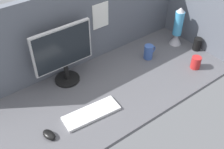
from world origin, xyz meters
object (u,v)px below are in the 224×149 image
at_px(keyboard, 91,113).
at_px(mug_red_plastic, 196,62).
at_px(lava_lamp, 177,29).
at_px(monitor, 63,53).
at_px(mouse, 49,135).
at_px(mug_black_travel, 197,44).
at_px(mug_ceramic_blue, 149,52).

bearing_deg(keyboard, mug_red_plastic, 0.21).
bearing_deg(mug_red_plastic, lava_lamp, 69.12).
distance_m(monitor, mouse, 0.56).
bearing_deg(lava_lamp, monitor, 171.71).
relative_size(keyboard, mug_black_travel, 3.47).
bearing_deg(mug_ceramic_blue, mug_black_travel, -20.92).
bearing_deg(keyboard, mug_ceramic_blue, 23.33).
bearing_deg(keyboard, mug_black_travel, 9.07).
height_order(mouse, mug_black_travel, mug_black_travel).
bearing_deg(monitor, mug_ceramic_blue, -13.54).
xyz_separation_m(mug_black_travel, mug_ceramic_blue, (-0.40, 0.15, 0.01)).
relative_size(keyboard, mouse, 3.85).
height_order(monitor, lava_lamp, monitor).
distance_m(mug_ceramic_blue, lava_lamp, 0.34).
xyz_separation_m(mouse, lava_lamp, (1.33, 0.24, 0.13)).
bearing_deg(mouse, mug_black_travel, -8.59).
xyz_separation_m(monitor, mug_red_plastic, (0.86, -0.47, -0.19)).
bearing_deg(keyboard, monitor, 88.69).
height_order(monitor, mug_black_travel, monitor).
distance_m(mug_black_travel, mug_ceramic_blue, 0.43).
height_order(mug_ceramic_blue, mug_red_plastic, mug_ceramic_blue).
xyz_separation_m(mug_black_travel, lava_lamp, (-0.08, 0.17, 0.09)).
relative_size(monitor, lava_lamp, 1.29).
distance_m(keyboard, mug_black_travel, 1.11).
height_order(mug_black_travel, lava_lamp, lava_lamp).
distance_m(mouse, lava_lamp, 1.36).
xyz_separation_m(mug_red_plastic, lava_lamp, (0.12, 0.32, 0.09)).
xyz_separation_m(monitor, mug_black_travel, (1.06, -0.31, -0.19)).
height_order(keyboard, mug_black_travel, mug_black_travel).
height_order(mouse, lava_lamp, lava_lamp).
bearing_deg(mug_ceramic_blue, mug_red_plastic, -56.43).
xyz_separation_m(monitor, mouse, (-0.34, -0.39, -0.23)).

